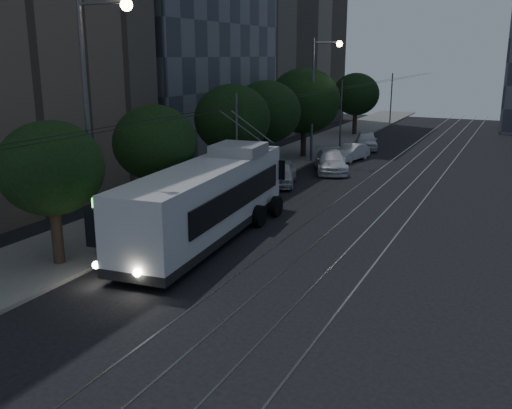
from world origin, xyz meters
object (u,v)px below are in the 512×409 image
object	(u,v)px
streetlamp_near	(95,106)
streetlamp_far	(318,88)
car_white_a	(280,173)
car_white_b	(331,161)
car_white_d	(366,140)
pickup_silver	(237,192)
car_white_c	(351,152)
trolleybus	(209,200)

from	to	relation	value
streetlamp_near	streetlamp_far	bearing A→B (deg)	88.59
car_white_a	car_white_b	world-z (taller)	car_white_a
car_white_d	streetlamp_far	size ratio (longest dim) A/B	0.49
car_white_d	streetlamp_far	bearing A→B (deg)	-118.90
pickup_silver	car_white_c	world-z (taller)	pickup_silver
trolleybus	streetlamp_near	world-z (taller)	streetlamp_near
streetlamp_near	car_white_b	bearing A→B (deg)	82.75
trolleybus	streetlamp_far	distance (m)	20.17
pickup_silver	car_white_a	size ratio (longest dim) A/B	1.32
trolleybus	car_white_b	size ratio (longest dim) A/B	2.55
car_white_c	car_white_d	xyz separation A→B (m)	(-0.32, 5.98, 0.13)
car_white_b	streetlamp_near	size ratio (longest dim) A/B	0.50
pickup_silver	car_white_d	world-z (taller)	pickup_silver
pickup_silver	car_white_a	bearing A→B (deg)	66.05
streetlamp_near	pickup_silver	bearing A→B (deg)	83.56
car_white_d	trolleybus	bearing A→B (deg)	-106.43
car_white_b	pickup_silver	bearing A→B (deg)	-121.14
streetlamp_near	streetlamp_far	size ratio (longest dim) A/B	1.11
trolleybus	car_white_c	bearing A→B (deg)	84.17
car_white_a	streetlamp_far	bearing A→B (deg)	75.99
car_white_b	car_white_d	xyz separation A→B (m)	(-0.32, 10.98, 0.03)
trolleybus	car_white_b	world-z (taller)	trolleybus
pickup_silver	car_white_b	bearing A→B (deg)	58.13
car_white_a	car_white_d	size ratio (longest dim) A/B	1.00
pickup_silver	streetlamp_near	bearing A→B (deg)	-120.38
pickup_silver	car_white_d	distance (m)	22.52
car_white_b	streetlamp_far	bearing A→B (deg)	103.66
car_white_a	car_white_c	bearing A→B (deg)	63.75
car_white_a	car_white_d	bearing A→B (deg)	68.06
car_white_d	car_white_a	bearing A→B (deg)	-111.15
car_white_a	streetlamp_near	xyz separation A→B (m)	(-1.08, -15.72, 5.41)
trolleybus	pickup_silver	xyz separation A→B (m)	(-1.40, 5.42, -0.96)
car_white_c	car_white_a	bearing A→B (deg)	-85.56
car_white_a	car_white_c	xyz separation A→B (m)	(1.60, 10.37, -0.13)
trolleybus	streetlamp_near	bearing A→B (deg)	-126.02
trolleybus	car_white_d	xyz separation A→B (m)	(-0.12, 27.90, -1.02)
trolleybus	car_white_a	distance (m)	11.67
car_white_c	trolleybus	bearing A→B (deg)	-77.32
streetlamp_near	car_white_c	bearing A→B (deg)	84.13
car_white_b	car_white_a	bearing A→B (deg)	-129.80
car_white_b	streetlamp_far	size ratio (longest dim) A/B	0.55
car_white_a	car_white_c	distance (m)	10.50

